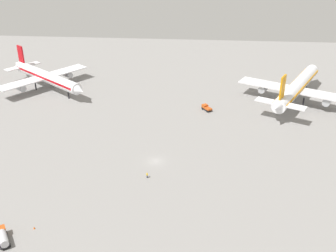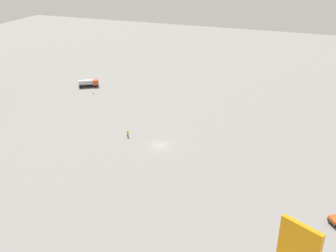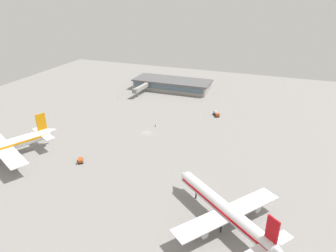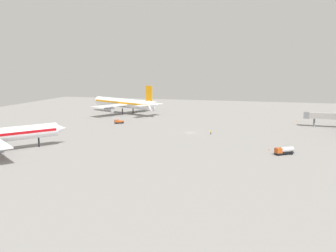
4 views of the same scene
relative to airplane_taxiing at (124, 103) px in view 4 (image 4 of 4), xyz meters
The scene contains 8 objects.
ground 71.10m from the airplane_taxiing, 135.26° to the right, with size 288.00×288.00×0.00m, color gray.
airplane_taxiing is the anchor object (origin of this frame).
fuel_truck 118.36m from the airplane_taxiing, 132.78° to the right, with size 5.05×6.31×2.50m.
pushback_tractor 37.18m from the airplane_taxiing, 162.57° to the right, with size 4.12×4.68×1.90m.
ground_crew_worker 78.47m from the airplane_taxiing, 131.30° to the right, with size 0.53×0.53×1.67m.
jet_bridge 108.48m from the airplane_taxiing, 100.69° to the right, with size 4.34×19.56×6.74m.
safety_cone_near_gate 111.45m from the airplane_taxiing, 132.48° to the right, with size 0.44×0.44×0.60m, color #EA590C.
safety_cone_mid_apron 95.75m from the airplane_taxiing, 94.24° to the right, with size 0.44×0.44×0.60m, color #EA590C.
Camera 4 is at (-152.03, -31.18, 28.65)m, focal length 39.86 mm.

